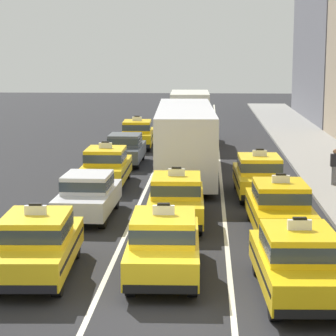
% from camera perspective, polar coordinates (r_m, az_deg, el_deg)
% --- Properties ---
extents(ground_plane, '(160.00, 160.00, 0.00)m').
position_cam_1_polar(ground_plane, '(15.38, -0.63, -12.37)').
color(ground_plane, '#232326').
extents(lane_stripe_left_center, '(0.14, 80.00, 0.01)m').
position_cam_1_polar(lane_stripe_left_center, '(34.79, -0.96, 0.18)').
color(lane_stripe_left_center, silver).
rests_on(lane_stripe_left_center, ground).
extents(lane_stripe_center_right, '(0.14, 80.00, 0.01)m').
position_cam_1_polar(lane_stripe_center_right, '(34.70, 4.32, 0.13)').
color(lane_stripe_center_right, silver).
rests_on(lane_stripe_center_right, ground).
extents(taxi_left_nearest, '(2.04, 4.65, 1.96)m').
position_cam_1_polar(taxi_left_nearest, '(18.11, -10.80, -6.16)').
color(taxi_left_nearest, black).
rests_on(taxi_left_nearest, ground).
extents(sedan_left_second, '(1.82, 4.32, 1.58)m').
position_cam_1_polar(sedan_left_second, '(24.08, -6.66, -2.16)').
color(sedan_left_second, black).
rests_on(sedan_left_second, ground).
extents(taxi_left_third, '(1.87, 4.58, 1.96)m').
position_cam_1_polar(taxi_left_third, '(29.67, -5.17, 0.19)').
color(taxi_left_third, black).
rests_on(taxi_left_third, ground).
extents(sedan_left_fourth, '(1.77, 4.31, 1.58)m').
position_cam_1_polar(sedan_left_fourth, '(35.15, -3.58, 1.66)').
color(sedan_left_fourth, black).
rests_on(sedan_left_fourth, ground).
extents(taxi_left_fifth, '(1.99, 4.63, 1.96)m').
position_cam_1_polar(taxi_left_fifth, '(41.06, -2.58, 2.88)').
color(taxi_left_fifth, black).
rests_on(taxi_left_fifth, ground).
extents(taxi_center_nearest, '(1.93, 4.60, 1.96)m').
position_cam_1_polar(taxi_center_nearest, '(17.80, -0.35, -6.26)').
color(taxi_center_nearest, black).
rests_on(taxi_center_nearest, ground).
extents(taxi_center_second, '(1.91, 4.60, 1.96)m').
position_cam_1_polar(taxi_center_second, '(23.12, 0.71, -2.51)').
color(taxi_center_second, black).
rests_on(taxi_center_second, ground).
extents(bus_center_third, '(2.96, 11.29, 3.22)m').
position_cam_1_polar(bus_center_third, '(31.69, 1.42, 2.56)').
color(bus_center_third, black).
rests_on(bus_center_third, ground).
extents(box_truck_center_fourth, '(2.44, 7.02, 3.27)m').
position_cam_1_polar(box_truck_center_fourth, '(43.06, 1.83, 4.41)').
color(box_truck_center_fourth, black).
rests_on(box_truck_center_fourth, ground).
extents(taxi_right_nearest, '(2.02, 4.64, 1.96)m').
position_cam_1_polar(taxi_right_nearest, '(16.66, 10.72, -7.57)').
color(taxi_right_nearest, black).
rests_on(taxi_right_nearest, ground).
extents(taxi_right_second, '(1.96, 4.61, 1.96)m').
position_cam_1_polar(taxi_right_second, '(22.22, 9.26, -3.15)').
color(taxi_right_second, black).
rests_on(taxi_right_second, ground).
extents(taxi_right_third, '(1.93, 4.60, 1.96)m').
position_cam_1_polar(taxi_right_third, '(27.60, 7.56, -0.58)').
color(taxi_right_third, black).
rests_on(taxi_right_third, ground).
extents(pedestrian_by_storefront, '(0.36, 0.24, 1.54)m').
position_cam_1_polar(pedestrian_by_storefront, '(29.85, 13.69, 0.10)').
color(pedestrian_by_storefront, slate).
rests_on(pedestrian_by_storefront, sidewalk_curb).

